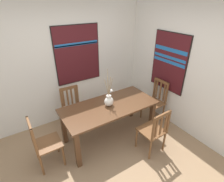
# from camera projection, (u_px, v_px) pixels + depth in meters

# --- Properties ---
(ground_plane) EXTENTS (6.40, 6.40, 0.03)m
(ground_plane) POSITION_uv_depth(u_px,v_px,m) (113.00, 166.00, 3.08)
(ground_plane) COLOR #8E7051
(wall_back) EXTENTS (6.40, 0.12, 2.70)m
(wall_back) POSITION_uv_depth(u_px,v_px,m) (67.00, 62.00, 3.82)
(wall_back) COLOR silver
(wall_back) RESTS_ON ground_plane
(wall_side) EXTENTS (0.12, 6.40, 2.70)m
(wall_side) POSITION_uv_depth(u_px,v_px,m) (196.00, 71.00, 3.32)
(wall_side) COLOR silver
(wall_side) RESTS_ON ground_plane
(dining_table) EXTENTS (1.82, 0.85, 0.76)m
(dining_table) POSITION_uv_depth(u_px,v_px,m) (109.00, 110.00, 3.41)
(dining_table) COLOR #51331E
(dining_table) RESTS_ON ground_plane
(centerpiece_vase) EXTENTS (0.18, 0.27, 0.68)m
(centerpiece_vase) POSITION_uv_depth(u_px,v_px,m) (109.00, 100.00, 3.30)
(centerpiece_vase) COLOR silver
(centerpiece_vase) RESTS_ON dining_table
(chair_0) EXTENTS (0.43, 0.43, 0.92)m
(chair_0) POSITION_uv_depth(u_px,v_px,m) (73.00, 107.00, 3.82)
(chair_0) COLOR brown
(chair_0) RESTS_ON ground_plane
(chair_1) EXTENTS (0.43, 0.43, 0.97)m
(chair_1) POSITION_uv_depth(u_px,v_px,m) (155.00, 100.00, 4.06)
(chair_1) COLOR brown
(chair_1) RESTS_ON ground_plane
(chair_2) EXTENTS (0.44, 0.44, 0.92)m
(chair_2) POSITION_uv_depth(u_px,v_px,m) (154.00, 131.00, 3.15)
(chair_2) COLOR brown
(chair_2) RESTS_ON ground_plane
(chair_3) EXTENTS (0.42, 0.42, 0.95)m
(chair_3) POSITION_uv_depth(u_px,v_px,m) (44.00, 143.00, 2.87)
(chair_3) COLOR brown
(chair_3) RESTS_ON ground_plane
(painting_on_back_wall) EXTENTS (1.02, 0.05, 1.25)m
(painting_on_back_wall) POSITION_uv_depth(u_px,v_px,m) (78.00, 55.00, 3.82)
(painting_on_back_wall) COLOR black
(painting_on_side_wall) EXTENTS (0.05, 0.88, 1.24)m
(painting_on_side_wall) POSITION_uv_depth(u_px,v_px,m) (169.00, 62.00, 3.73)
(painting_on_side_wall) COLOR black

